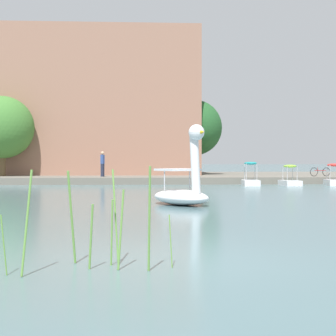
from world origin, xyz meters
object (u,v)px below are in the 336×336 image
(swan_boat, at_px, (183,189))
(pedal_boat_red, at_px, (334,179))
(bicycle_parked, at_px, (320,172))
(tree_broadleaf_left, at_px, (2,127))
(parked_van, at_px, (154,162))
(person_on_path, at_px, (102,163))
(pedal_boat_teal, at_px, (251,179))
(pedal_boat_lime, at_px, (290,179))
(tree_sapling_by_fence, at_px, (195,128))

(swan_boat, relative_size, pedal_boat_red, 1.57)
(bicycle_parked, bearing_deg, tree_broadleaf_left, 175.64)
(tree_broadleaf_left, distance_m, parked_van, 12.63)
(person_on_path, bearing_deg, pedal_boat_red, -15.61)
(pedal_boat_teal, xyz_separation_m, pedal_boat_red, (5.64, -0.05, -0.03))
(pedal_boat_lime, height_order, bicycle_parked, pedal_boat_lime)
(pedal_boat_teal, xyz_separation_m, tree_broadleaf_left, (-17.58, 6.06, 3.70))
(tree_broadleaf_left, bearing_deg, pedal_boat_lime, -16.87)
(tree_sapling_by_fence, relative_size, tree_broadleaf_left, 1.01)
(pedal_boat_red, distance_m, bicycle_parked, 4.35)
(tree_broadleaf_left, bearing_deg, pedal_boat_teal, -19.03)
(parked_van, bearing_deg, person_on_path, -123.62)
(pedal_boat_lime, xyz_separation_m, pedal_boat_red, (3.02, 0.02, 0.02))
(swan_boat, height_order, pedal_boat_lime, swan_boat)
(tree_sapling_by_fence, xyz_separation_m, person_on_path, (-7.45, -5.79, -2.96))
(swan_boat, bearing_deg, person_on_path, 102.04)
(swan_boat, height_order, tree_broadleaf_left, tree_broadleaf_left)
(pedal_boat_teal, bearing_deg, pedal_boat_lime, -1.40)
(pedal_boat_teal, height_order, person_on_path, person_on_path)
(pedal_boat_teal, distance_m, person_on_path, 10.92)
(pedal_boat_teal, distance_m, bicycle_parked, 7.53)
(swan_boat, distance_m, tree_sapling_by_fence, 25.60)
(pedal_boat_red, distance_m, tree_broadleaf_left, 24.30)
(tree_broadleaf_left, bearing_deg, bicycle_parked, -4.36)
(swan_boat, xyz_separation_m, person_on_path, (-4.12, 19.30, 0.87))
(tree_sapling_by_fence, height_order, tree_broadleaf_left, tree_sapling_by_fence)
(pedal_boat_lime, xyz_separation_m, person_on_path, (-12.60, 4.38, 1.07))
(pedal_boat_red, height_order, person_on_path, person_on_path)
(tree_sapling_by_fence, height_order, bicycle_parked, tree_sapling_by_fence)
(parked_van, bearing_deg, pedal_boat_teal, -59.87)
(person_on_path, bearing_deg, swan_boat, -77.96)
(pedal_boat_red, distance_m, person_on_path, 16.25)
(pedal_boat_red, relative_size, tree_broadleaf_left, 0.32)
(swan_boat, height_order, pedal_boat_red, swan_boat)
(parked_van, bearing_deg, tree_sapling_by_fence, -3.51)
(bicycle_parked, bearing_deg, parked_van, 153.55)
(pedal_boat_teal, bearing_deg, bicycle_parked, 34.40)
(tree_broadleaf_left, xyz_separation_m, parked_van, (11.60, 4.26, -2.63))
(tree_broadleaf_left, bearing_deg, swan_boat, -60.88)
(pedal_boat_red, bearing_deg, swan_boat, -127.61)
(parked_van, bearing_deg, bicycle_parked, -26.45)
(tree_sapling_by_fence, bearing_deg, pedal_boat_lime, -63.14)
(pedal_boat_lime, relative_size, person_on_path, 1.10)
(pedal_boat_red, bearing_deg, pedal_boat_teal, 179.53)
(pedal_boat_lime, height_order, tree_broadleaf_left, tree_broadleaf_left)
(swan_boat, relative_size, tree_sapling_by_fence, 0.50)
(pedal_boat_teal, height_order, tree_sapling_by_fence, tree_sapling_by_fence)
(swan_boat, bearing_deg, pedal_boat_teal, 68.62)
(tree_sapling_by_fence, bearing_deg, pedal_boat_teal, -75.93)
(pedal_boat_teal, distance_m, pedal_boat_lime, 2.62)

